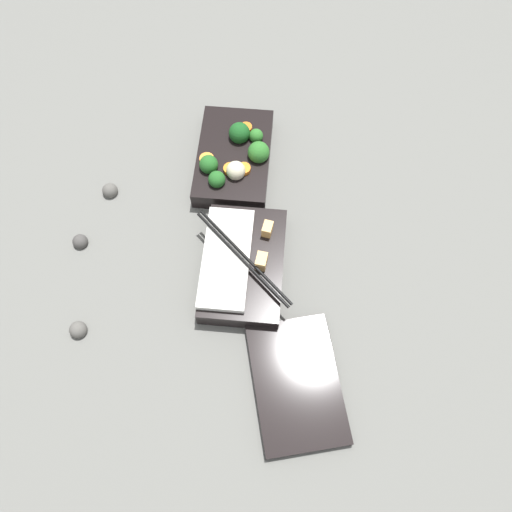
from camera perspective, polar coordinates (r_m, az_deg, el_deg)
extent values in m
plane|color=slate|center=(0.92, -2.13, 4.48)|extent=(3.00, 3.00, 0.00)
cube|color=black|center=(0.96, -2.54, 11.14)|extent=(0.21, 0.13, 0.04)
sphere|color=#2D7028|center=(0.93, 0.30, 11.77)|extent=(0.04, 0.04, 0.04)
sphere|color=#236023|center=(0.92, -5.43, 10.37)|extent=(0.03, 0.03, 0.03)
sphere|color=#19511E|center=(0.96, -1.91, 13.87)|extent=(0.04, 0.04, 0.04)
sphere|color=#236023|center=(0.91, -4.51, 8.73)|extent=(0.03, 0.03, 0.03)
sphere|color=#2D7028|center=(0.96, 0.00, 13.57)|extent=(0.03, 0.03, 0.03)
cylinder|color=orange|center=(0.94, -5.65, 10.95)|extent=(0.04, 0.04, 0.01)
cylinder|color=orange|center=(0.92, -1.40, 9.93)|extent=(0.03, 0.03, 0.01)
cylinder|color=orange|center=(0.92, -2.97, 9.89)|extent=(0.03, 0.03, 0.01)
cylinder|color=orange|center=(0.98, -0.90, 14.45)|extent=(0.03, 0.03, 0.01)
sphere|color=beige|center=(0.91, -2.32, 9.73)|extent=(0.03, 0.03, 0.03)
cube|color=black|center=(0.85, -1.44, -1.09)|extent=(0.21, 0.13, 0.04)
cube|color=white|center=(0.83, -3.42, -0.24)|extent=(0.18, 0.08, 0.01)
cube|color=#EAB266|center=(0.85, 1.32, 3.11)|extent=(0.02, 0.02, 0.02)
cube|color=#EAB266|center=(0.82, 0.62, -0.60)|extent=(0.03, 0.02, 0.02)
cylinder|color=black|center=(0.82, -1.68, -0.30)|extent=(0.16, 0.17, 0.01)
cylinder|color=black|center=(0.82, -1.31, 0.00)|extent=(0.16, 0.17, 0.01)
cube|color=black|center=(0.81, 4.64, -14.28)|extent=(0.23, 0.18, 0.01)
sphere|color=#474442|center=(0.94, -19.45, 1.56)|extent=(0.03, 0.03, 0.03)
sphere|color=#595651|center=(0.87, -19.65, -7.95)|extent=(0.03, 0.03, 0.03)
sphere|color=#595651|center=(0.97, -16.34, 7.18)|extent=(0.03, 0.03, 0.03)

